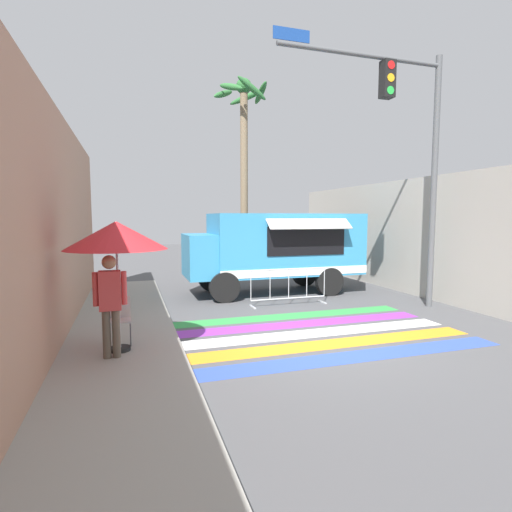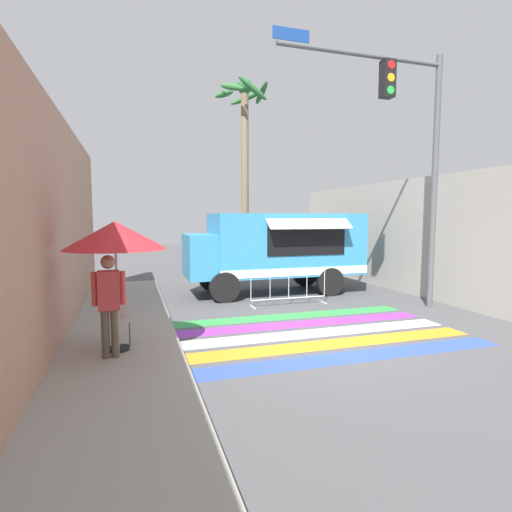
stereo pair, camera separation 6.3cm
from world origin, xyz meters
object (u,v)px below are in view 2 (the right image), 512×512
(patio_umbrella, at_px, (115,236))
(barricade_front, at_px, (289,287))
(traffic_signal_pole, at_px, (408,134))
(food_truck, at_px, (273,247))
(palm_tree, at_px, (244,139))
(vendor_person, at_px, (109,300))
(folding_chair, at_px, (118,315))

(patio_umbrella, height_order, barricade_front, patio_umbrella)
(traffic_signal_pole, bearing_deg, barricade_front, 153.48)
(food_truck, xyz_separation_m, barricade_front, (-0.17, -1.79, -1.00))
(traffic_signal_pole, height_order, palm_tree, palm_tree)
(traffic_signal_pole, bearing_deg, food_truck, 129.04)
(vendor_person, bearing_deg, food_truck, 42.84)
(barricade_front, bearing_deg, patio_umbrella, -145.50)
(palm_tree, bearing_deg, vendor_person, -118.78)
(patio_umbrella, distance_m, vendor_person, 1.09)
(food_truck, relative_size, vendor_person, 3.29)
(vendor_person, relative_size, palm_tree, 0.22)
(food_truck, bearing_deg, folding_chair, -136.59)
(traffic_signal_pole, bearing_deg, patio_umbrella, -166.80)
(patio_umbrella, bearing_deg, traffic_signal_pole, 13.20)
(folding_chair, bearing_deg, palm_tree, 37.72)
(palm_tree, bearing_deg, traffic_signal_pole, -68.91)
(folding_chair, height_order, vendor_person, vendor_person)
(patio_umbrella, distance_m, barricade_front, 5.60)
(traffic_signal_pole, bearing_deg, vendor_person, -164.51)
(vendor_person, bearing_deg, patio_umbrella, 66.14)
(barricade_front, bearing_deg, folding_chair, -149.88)
(food_truck, height_order, palm_tree, palm_tree)
(food_truck, relative_size, patio_umbrella, 2.49)
(patio_umbrella, bearing_deg, palm_tree, 60.86)
(vendor_person, bearing_deg, barricade_front, 31.88)
(food_truck, distance_m, patio_umbrella, 6.69)
(folding_chair, relative_size, barricade_front, 0.38)
(food_truck, distance_m, palm_tree, 5.29)
(folding_chair, bearing_deg, patio_umbrella, -110.14)
(barricade_front, distance_m, palm_tree, 7.24)
(palm_tree, bearing_deg, food_truck, -90.21)
(traffic_signal_pole, xyz_separation_m, folding_chair, (-7.16, -1.21, -3.95))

